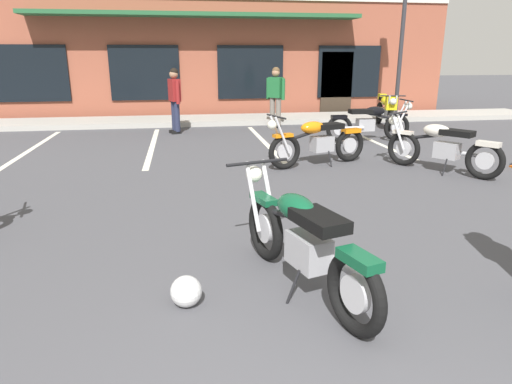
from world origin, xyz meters
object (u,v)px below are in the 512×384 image
motorcycle_foreground_classic (302,240)px  motorcycle_black_cruiser (385,109)px  person_by_back_row (276,94)px  motorcycle_red_sportbike (317,141)px  parking_lot_lamp_post (406,7)px  motorcycle_orange_scrambler (441,146)px  helmet_on_pavement (186,291)px  person_in_black_shirt (175,97)px  motorcycle_blue_standard (370,122)px

motorcycle_foreground_classic → motorcycle_black_cruiser: size_ratio=0.99×
person_by_back_row → motorcycle_red_sportbike: bearing=-92.2°
person_by_back_row → parking_lot_lamp_post: size_ratio=0.33×
motorcycle_orange_scrambler → helmet_on_pavement: bearing=-139.5°
motorcycle_black_cruiser → person_by_back_row: 3.14m
motorcycle_foreground_classic → person_in_black_shirt: (-1.12, 8.69, 0.49)m
motorcycle_blue_standard → person_in_black_shirt: person_in_black_shirt is taller
motorcycle_blue_standard → person_by_back_row: person_by_back_row is taller
helmet_on_pavement → person_by_back_row: bearing=74.1°
motorcycle_red_sportbike → person_by_back_row: 4.79m
motorcycle_foreground_classic → helmet_on_pavement: bearing=-172.6°
person_in_black_shirt → parking_lot_lamp_post: parking_lot_lamp_post is taller
motorcycle_red_sportbike → motorcycle_orange_scrambler: bearing=-22.6°
motorcycle_red_sportbike → helmet_on_pavement: (-2.49, -4.66, -0.33)m
motorcycle_orange_scrambler → motorcycle_blue_standard: bearing=91.1°
motorcycle_orange_scrambler → parking_lot_lamp_post: size_ratio=0.36×
motorcycle_red_sportbike → person_by_back_row: person_by_back_row is taller
person_in_black_shirt → person_by_back_row: size_ratio=1.00×
motorcycle_black_cruiser → motorcycle_red_sportbike: bearing=-127.8°
motorcycle_red_sportbike → motorcycle_black_cruiser: bearing=52.2°
motorcycle_black_cruiser → motorcycle_blue_standard: 2.38m
motorcycle_black_cruiser → person_by_back_row: (-3.06, 0.58, 0.42)m
motorcycle_foreground_classic → motorcycle_orange_scrambler: bearing=46.7°
person_in_black_shirt → motorcycle_orange_scrambler: bearing=-47.3°
person_by_back_row → parking_lot_lamp_post: parking_lot_lamp_post is taller
motorcycle_blue_standard → parking_lot_lamp_post: parking_lot_lamp_post is taller
motorcycle_foreground_classic → motorcycle_black_cruiser: (4.74, 8.71, 0.07)m
motorcycle_orange_scrambler → person_in_black_shirt: size_ratio=1.08×
motorcycle_orange_scrambler → helmet_on_pavement: 5.91m
motorcycle_red_sportbike → motorcycle_orange_scrambler: same height
motorcycle_red_sportbike → motorcycle_orange_scrambler: 2.16m
person_in_black_shirt → person_by_back_row: same height
motorcycle_black_cruiser → motorcycle_blue_standard: bearing=-123.2°
motorcycle_red_sportbike → person_in_black_shirt: 4.93m
motorcycle_foreground_classic → person_in_black_shirt: 8.77m
motorcycle_foreground_classic → person_in_black_shirt: size_ratio=1.23×
motorcycle_blue_standard → person_in_black_shirt: size_ratio=1.26×
motorcycle_foreground_classic → person_by_back_row: 9.45m
motorcycle_black_cruiser → helmet_on_pavement: bearing=-123.0°
motorcycle_black_cruiser → person_in_black_shirt: person_in_black_shirt is taller
person_in_black_shirt → motorcycle_black_cruiser: bearing=0.3°
motorcycle_foreground_classic → person_in_black_shirt: person_in_black_shirt is taller
motorcycle_orange_scrambler → person_in_black_shirt: bearing=132.7°
motorcycle_orange_scrambler → helmet_on_pavement: (-4.49, -3.83, -0.33)m
motorcycle_black_cruiser → person_in_black_shirt: (-5.85, -0.03, 0.42)m
person_in_black_shirt → helmet_on_pavement: size_ratio=6.44×
motorcycle_blue_standard → person_by_back_row: bearing=124.3°
motorcycle_red_sportbike → parking_lot_lamp_post: bearing=51.0°
motorcycle_red_sportbike → person_in_black_shirt: size_ratio=1.23×
motorcycle_blue_standard → motorcycle_orange_scrambler: size_ratio=1.16×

